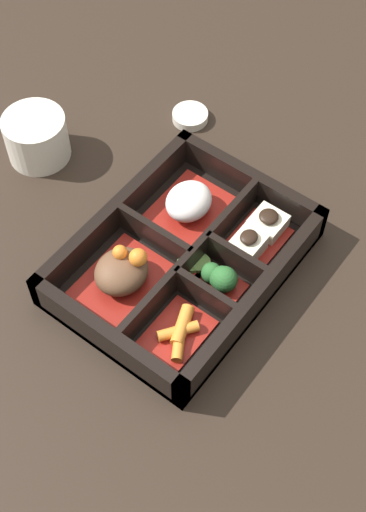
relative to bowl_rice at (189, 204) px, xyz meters
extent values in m
plane|color=black|center=(-0.06, -0.04, -0.03)|extent=(3.00, 3.00, 0.00)
cube|color=black|center=(-0.06, -0.04, -0.02)|extent=(0.28, 0.21, 0.01)
cube|color=black|center=(-0.06, -0.14, 0.00)|extent=(0.28, 0.01, 0.05)
cube|color=black|center=(-0.06, 0.06, 0.00)|extent=(0.28, 0.01, 0.05)
cube|color=black|center=(-0.19, -0.04, 0.00)|extent=(0.01, 0.21, 0.05)
cube|color=black|center=(0.07, -0.04, 0.00)|extent=(0.01, 0.21, 0.05)
cube|color=black|center=(-0.06, -0.05, 0.00)|extent=(0.25, 0.01, 0.05)
cube|color=black|center=(-0.09, -0.09, 0.00)|extent=(0.01, 0.08, 0.05)
cube|color=black|center=(-0.03, -0.09, 0.00)|extent=(0.01, 0.08, 0.05)
cube|color=black|center=(-0.06, 0.00, 0.00)|extent=(0.01, 0.10, 0.05)
cube|color=maroon|center=(-0.12, 0.00, -0.01)|extent=(0.10, 0.08, 0.01)
ellipsoid|color=brown|center=(-0.12, 0.00, 0.01)|extent=(0.06, 0.06, 0.04)
sphere|color=orange|center=(-0.11, 0.01, 0.03)|extent=(0.02, 0.02, 0.02)
sphere|color=orange|center=(-0.11, -0.01, 0.03)|extent=(0.02, 0.02, 0.02)
cube|color=maroon|center=(0.00, 0.00, -0.01)|extent=(0.10, 0.08, 0.01)
ellipsoid|color=silver|center=(0.00, 0.00, 0.01)|extent=(0.06, 0.05, 0.04)
cube|color=maroon|center=(-0.14, -0.09, -0.01)|extent=(0.07, 0.06, 0.01)
cylinder|color=orange|center=(-0.14, -0.09, -0.01)|extent=(0.04, 0.04, 0.01)
cylinder|color=orange|center=(-0.13, -0.09, -0.01)|extent=(0.05, 0.03, 0.01)
cylinder|color=orange|center=(-0.15, -0.10, -0.01)|extent=(0.04, 0.03, 0.01)
cube|color=maroon|center=(-0.06, -0.09, -0.01)|extent=(0.04, 0.06, 0.01)
sphere|color=#265B28|center=(-0.06, -0.08, 0.00)|extent=(0.02, 0.02, 0.02)
sphere|color=#265B28|center=(-0.06, -0.09, 0.00)|extent=(0.03, 0.03, 0.03)
sphere|color=#265B28|center=(-0.06, -0.10, 0.00)|extent=(0.03, 0.03, 0.03)
sphere|color=#265B28|center=(-0.06, -0.09, 0.00)|extent=(0.03, 0.03, 0.03)
sphere|color=#265B28|center=(-0.07, -0.08, 0.00)|extent=(0.02, 0.02, 0.02)
cube|color=maroon|center=(0.01, -0.09, -0.01)|extent=(0.07, 0.06, 0.01)
cube|color=beige|center=(-0.01, -0.09, 0.00)|extent=(0.04, 0.03, 0.02)
ellipsoid|color=black|center=(-0.01, -0.09, 0.01)|extent=(0.02, 0.02, 0.01)
cube|color=beige|center=(0.04, -0.09, 0.00)|extent=(0.04, 0.04, 0.02)
ellipsoid|color=black|center=(0.04, -0.09, 0.01)|extent=(0.02, 0.02, 0.01)
cube|color=maroon|center=(-0.06, -0.05, -0.01)|extent=(0.04, 0.03, 0.01)
cylinder|color=#75A84C|center=(-0.05, -0.06, -0.01)|extent=(0.02, 0.02, 0.01)
cylinder|color=#75A84C|center=(-0.06, -0.05, -0.01)|extent=(0.02, 0.02, 0.01)
cylinder|color=#75A84C|center=(-0.05, -0.06, -0.01)|extent=(0.02, 0.02, 0.01)
cylinder|color=#75A84C|center=(-0.06, -0.04, -0.01)|extent=(0.02, 0.02, 0.00)
cylinder|color=beige|center=(-0.03, 0.22, 0.00)|extent=(0.08, 0.08, 0.06)
cylinder|color=#597A38|center=(-0.03, 0.22, 0.03)|extent=(0.07, 0.07, 0.01)
cylinder|color=beige|center=(0.13, 0.10, -0.02)|extent=(0.05, 0.05, 0.01)
cylinder|color=black|center=(0.13, 0.10, -0.02)|extent=(0.03, 0.03, 0.00)
camera|label=1|loc=(-0.42, -0.31, 0.66)|focal=50.00mm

